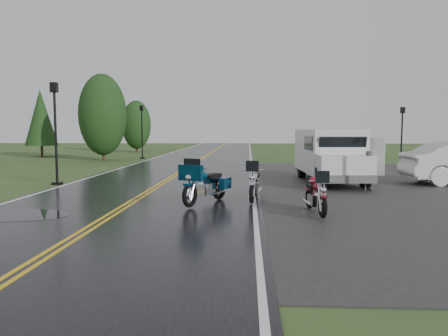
% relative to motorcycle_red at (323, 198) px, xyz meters
% --- Properties ---
extents(ground, '(120.00, 120.00, 0.00)m').
position_rel_motorcycle_red_xyz_m(ground, '(-5.47, 1.58, -0.59)').
color(ground, '#2D471E').
rests_on(ground, ground).
extents(road, '(8.00, 100.00, 0.04)m').
position_rel_motorcycle_red_xyz_m(road, '(-5.47, 11.58, -0.57)').
color(road, black).
rests_on(road, ground).
extents(parking_pad, '(14.00, 24.00, 0.03)m').
position_rel_motorcycle_red_xyz_m(parking_pad, '(5.53, 6.58, -0.57)').
color(parking_pad, black).
rests_on(parking_pad, ground).
extents(motorcycle_red, '(0.89, 2.04, 1.17)m').
position_rel_motorcycle_red_xyz_m(motorcycle_red, '(0.00, 0.00, 0.00)').
color(motorcycle_red, '#5A0A13').
rests_on(motorcycle_red, ground).
extents(motorcycle_teal, '(1.79, 2.52, 1.41)m').
position_rel_motorcycle_red_xyz_m(motorcycle_teal, '(-3.52, 1.32, 0.12)').
color(motorcycle_teal, '#05263D').
rests_on(motorcycle_teal, ground).
extents(motorcycle_silver, '(0.98, 2.21, 1.27)m').
position_rel_motorcycle_red_xyz_m(motorcycle_silver, '(-1.75, 2.13, 0.05)').
color(motorcycle_silver, '#A7A8AF').
rests_on(motorcycle_silver, ground).
extents(van_white, '(2.55, 6.06, 2.33)m').
position_rel_motorcycle_red_xyz_m(van_white, '(0.84, 6.01, 0.58)').
color(van_white, silver).
rests_on(van_white, ground).
extents(person_at_van, '(0.64, 0.57, 1.48)m').
position_rel_motorcycle_red_xyz_m(person_at_van, '(2.54, 5.37, 0.15)').
color(person_at_van, '#4B4B50').
rests_on(person_at_van, ground).
extents(lamp_post_near_left, '(0.36, 0.36, 4.25)m').
position_rel_motorcycle_red_xyz_m(lamp_post_near_left, '(-9.80, 6.70, 1.54)').
color(lamp_post_near_left, black).
rests_on(lamp_post_near_left, ground).
extents(lamp_post_far_left, '(0.36, 0.36, 4.19)m').
position_rel_motorcycle_red_xyz_m(lamp_post_far_left, '(-10.16, 22.88, 1.51)').
color(lamp_post_far_left, black).
rests_on(lamp_post_far_left, ground).
extents(lamp_post_far_right, '(0.31, 0.31, 3.58)m').
position_rel_motorcycle_red_xyz_m(lamp_post_far_right, '(6.78, 14.27, 1.20)').
color(lamp_post_far_right, black).
rests_on(lamp_post_far_right, ground).
extents(tree_left_mid, '(3.48, 3.48, 5.44)m').
position_rel_motorcycle_red_xyz_m(tree_left_mid, '(-12.59, 20.86, 2.13)').
color(tree_left_mid, '#1E3D19').
rests_on(tree_left_mid, ground).
extents(tree_left_far, '(2.90, 2.90, 4.46)m').
position_rel_motorcycle_red_xyz_m(tree_left_far, '(-13.17, 32.88, 1.64)').
color(tree_left_far, '#1E3D19').
rests_on(tree_left_far, ground).
extents(pine_left_far, '(2.62, 2.62, 5.46)m').
position_rel_motorcycle_red_xyz_m(pine_left_far, '(-19.09, 24.63, 2.14)').
color(pine_left_far, '#1E3D19').
rests_on(pine_left_far, ground).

